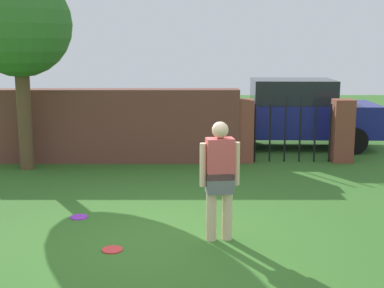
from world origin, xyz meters
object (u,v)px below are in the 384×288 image
person (221,175)px  car (293,113)px  frisbee_purple (80,217)px  frisbee_red (114,250)px  tree (21,26)px

person → car: (2.16, 6.51, -0.04)m
person → frisbee_purple: person is taller
person → frisbee_red: (-1.40, -0.39, -0.89)m
frisbee_purple → car: bearing=52.7°
tree → frisbee_red: 5.91m
tree → person: size_ratio=2.50×
car → person: bearing=73.0°
car → frisbee_purple: bearing=54.2°
tree → frisbee_red: tree is taller
person → frisbee_purple: bearing=-32.2°
tree → frisbee_red: bearing=-61.3°
car → frisbee_purple: (-4.26, -5.60, -0.85)m
tree → person: tree is taller
tree → car: bearing=21.7°
person → car: size_ratio=0.38×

